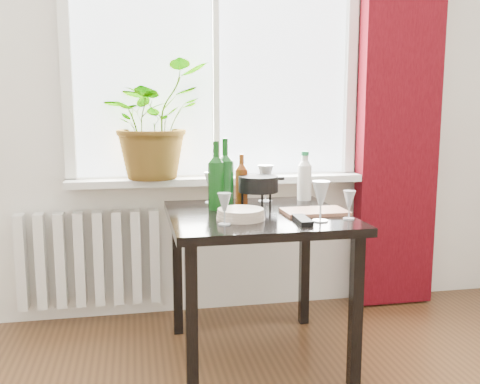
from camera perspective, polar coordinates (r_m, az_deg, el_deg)
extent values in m
cube|color=white|center=(3.20, -2.68, 15.36)|extent=(1.72, 0.08, 1.62)
cube|color=silver|center=(3.14, -2.39, 1.31)|extent=(1.72, 0.20, 0.04)
cube|color=#3B050B|center=(3.44, 16.67, 9.48)|extent=(0.50, 0.12, 2.56)
cube|color=silver|center=(3.24, -15.75, -6.86)|extent=(0.80, 0.10, 0.55)
cube|color=black|center=(2.60, 1.86, -2.68)|extent=(0.85, 0.85, 0.04)
cube|color=black|center=(2.30, -5.20, -13.93)|extent=(0.05, 0.05, 0.70)
cube|color=black|center=(2.99, -6.71, -8.51)|extent=(0.05, 0.05, 0.70)
cube|color=black|center=(2.48, 12.24, -12.39)|extent=(0.05, 0.05, 0.70)
cube|color=black|center=(3.12, 6.88, -7.72)|extent=(0.05, 0.05, 0.70)
imported|color=#1E7122|center=(3.07, -9.28, 7.56)|extent=(0.78, 0.78, 0.66)
cylinder|color=beige|center=(2.44, 0.07, -2.38)|extent=(0.24, 0.24, 0.05)
cube|color=black|center=(2.40, 6.66, -2.97)|extent=(0.07, 0.19, 0.02)
cube|color=#985F45|center=(2.61, 7.95, -2.08)|extent=(0.31, 0.20, 0.02)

